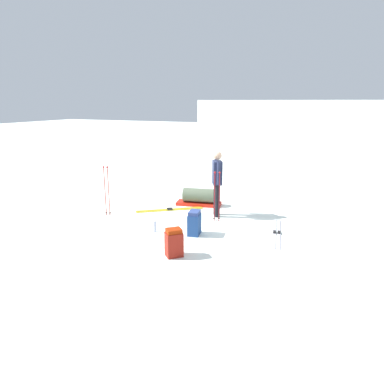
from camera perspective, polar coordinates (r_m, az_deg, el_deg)
ground_plane at (r=9.18m, az=0.00°, el=-4.24°), size 80.00×80.00×0.00m
distant_snow_ridge at (r=31.91m, az=18.20°, el=11.07°), size 18.21×5.15×3.02m
skier_standing at (r=9.17m, az=4.03°, el=1.90°), size 0.35×0.51×1.70m
ski_pair_near at (r=9.89m, az=-3.58°, el=-2.83°), size 1.60×1.23×0.05m
ski_pair_far at (r=8.38m, az=13.38°, el=-6.39°), size 0.50×1.88×0.05m
backpack_large_dark at (r=6.94m, az=-2.90°, el=-8.11°), size 0.40×0.40×0.56m
backpack_bright at (r=8.02m, az=0.38°, el=-4.98°), size 0.31×0.41×0.55m
ski_poles_planted_near at (r=9.51m, az=-13.49°, el=0.58°), size 0.16×0.10×1.31m
ski_poles_planted_far at (r=8.82m, az=4.01°, el=-0.28°), size 0.18×0.10×1.26m
gear_sled at (r=10.28m, az=1.10°, el=-0.89°), size 1.34×0.69×0.49m
thermos_bottle at (r=8.27m, az=-5.95°, el=-5.50°), size 0.07×0.07×0.26m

